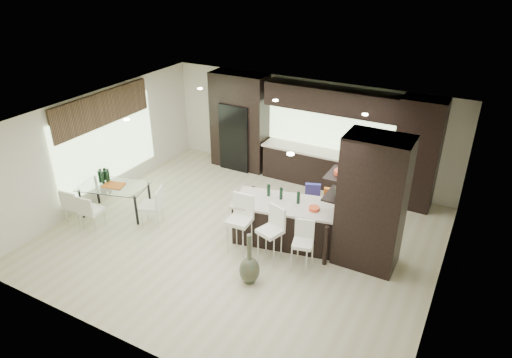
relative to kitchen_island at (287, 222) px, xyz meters
The scene contains 22 objects.
ground 1.06m from the kitchen_island, 161.08° to the right, with size 8.00×8.00×0.00m, color beige.
back_wall 3.43m from the kitchen_island, 105.74° to the left, with size 8.00×0.02×2.70m, color silver.
left_wall 4.99m from the kitchen_island, behind, with size 0.02×7.00×2.70m, color silver.
right_wall 3.24m from the kitchen_island, ahead, with size 0.02×7.00×2.70m, color silver.
ceiling 2.43m from the kitchen_island, 161.08° to the right, with size 8.00×7.00×0.02m, color white.
window_left 4.94m from the kitchen_island, behind, with size 0.04×3.20×1.90m, color #B2D199.
window_back 3.35m from the kitchen_island, 95.43° to the left, with size 3.40×0.04×1.20m, color #B2D199.
stone_accent 5.15m from the kitchen_island, behind, with size 0.08×3.00×0.80m, color brown.
ceiling_spots 2.39m from the kitchen_island, behind, with size 4.00×3.00×0.02m, color white.
back_cabinetry 3.02m from the kitchen_island, 97.95° to the left, with size 6.80×0.68×2.70m, color black.
refrigerator 4.00m from the kitchen_island, 134.88° to the left, with size 0.90×0.68×1.90m, color black.
partition_column 1.92m from the kitchen_island, ahead, with size 1.20×0.80×2.70m, color black.
kitchen_island is the anchor object (origin of this frame).
stool_left 1.06m from the kitchen_island, 130.39° to the right, with size 0.45×0.45×1.03m, color white.
stool_mid 0.79m from the kitchen_island, 90.00° to the right, with size 0.43×0.43×0.96m, color white.
stool_right 1.03m from the kitchen_island, 48.26° to the right, with size 0.38×0.38×0.86m, color white.
bench 1.12m from the kitchen_island, 68.96° to the left, with size 1.31×0.50×0.50m, color black.
floor_vase 1.56m from the kitchen_island, 91.46° to the right, with size 0.39×0.39×1.06m, color #3F4633, non-canonical shape.
dining_table 4.12m from the kitchen_island, 167.89° to the right, with size 1.54×0.87×0.74m, color white.
chair_near 4.33m from the kitchen_island, 158.43° to the right, with size 0.43×0.43×0.80m, color white.
chair_far 4.79m from the kitchen_island, 160.48° to the right, with size 0.44×0.44×0.82m, color white.
chair_end 3.07m from the kitchen_island, 163.65° to the right, with size 0.46×0.46×0.86m, color white.
Camera 1 is at (4.22, -7.22, 5.65)m, focal length 32.00 mm.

